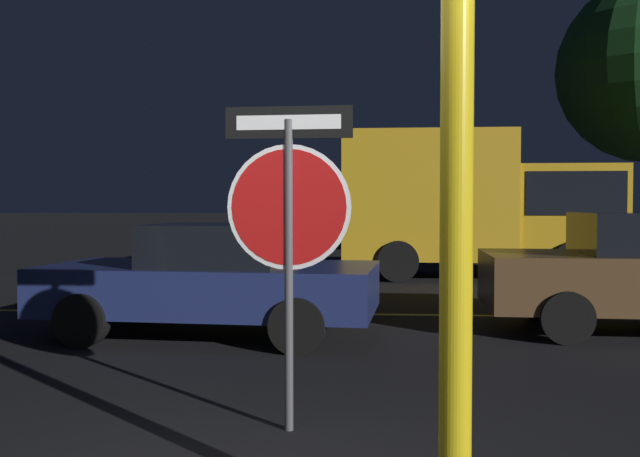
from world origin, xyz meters
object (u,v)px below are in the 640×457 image
at_px(passing_car_2, 214,279).
at_px(delivery_truck, 477,201).
at_px(stop_sign, 289,206).
at_px(yellow_pole_right, 456,264).

distance_m(passing_car_2, delivery_truck, 8.36).
relative_size(passing_car_2, delivery_truck, 0.71).
distance_m(stop_sign, passing_car_2, 3.83).
distance_m(yellow_pole_right, passing_car_2, 5.75).
height_order(stop_sign, yellow_pole_right, yellow_pole_right).
bearing_deg(passing_car_2, delivery_truck, -25.53).
height_order(passing_car_2, delivery_truck, delivery_truck).
height_order(yellow_pole_right, passing_car_2, yellow_pole_right).
bearing_deg(stop_sign, yellow_pole_right, -58.63).
xyz_separation_m(yellow_pole_right, delivery_truck, (1.90, 12.45, 0.33)).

